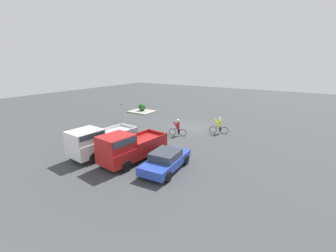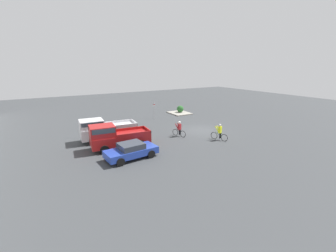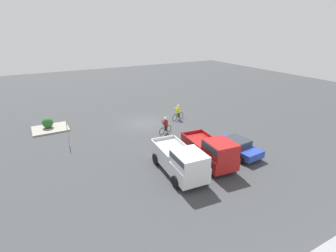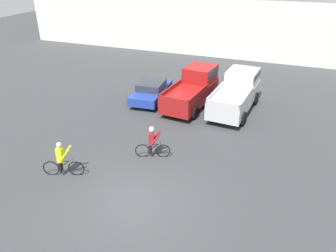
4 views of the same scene
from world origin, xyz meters
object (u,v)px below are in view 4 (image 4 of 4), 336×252
object	(u,v)px
cyclist_1	(62,159)
sedan_0	(151,91)
cyclist_0	(152,142)
pickup_truck_0	(194,87)
pickup_truck_1	(237,92)

from	to	relation	value
cyclist_1	sedan_0	bearing A→B (deg)	88.78
sedan_0	cyclist_0	xyz separation A→B (m)	(2.92, -6.59, 0.18)
pickup_truck_0	cyclist_1	xyz separation A→B (m)	(-3.05, -9.81, -0.32)
sedan_0	cyclist_0	bearing A→B (deg)	-66.12
pickup_truck_1	cyclist_1	xyz separation A→B (m)	(-5.83, -9.99, -0.33)
pickup_truck_1	cyclist_1	bearing A→B (deg)	-120.28
sedan_0	cyclist_1	bearing A→B (deg)	-91.22
pickup_truck_0	cyclist_0	xyz separation A→B (m)	(0.07, -7.00, -0.30)
cyclist_1	pickup_truck_1	bearing A→B (deg)	59.72
pickup_truck_0	pickup_truck_1	bearing A→B (deg)	3.72
sedan_0	cyclist_1	size ratio (longest dim) A/B	2.45
cyclist_0	cyclist_1	distance (m)	4.20
pickup_truck_0	pickup_truck_1	world-z (taller)	pickup_truck_0
pickup_truck_0	cyclist_0	world-z (taller)	pickup_truck_0
pickup_truck_0	cyclist_1	distance (m)	10.28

